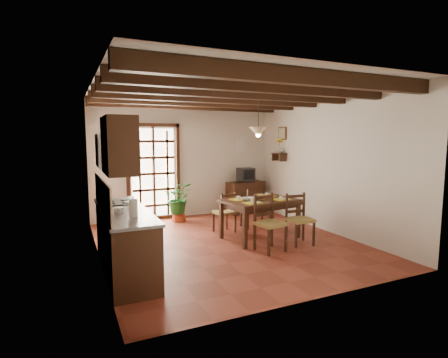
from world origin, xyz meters
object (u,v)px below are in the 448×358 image
kitchen_counter (124,239)px  sideboard (246,197)px  chair_near_right (299,229)px  pendant_lamp (258,131)px  dining_table (260,204)px  crt_tv (246,174)px  potted_plant (179,197)px  chair_near_left (270,233)px  chair_far_left (225,220)px  chair_far_right (252,215)px

kitchen_counter → sideboard: bearing=38.9°
chair_near_right → pendant_lamp: (-0.45, 0.76, 1.79)m
dining_table → chair_near_right: (0.45, -0.66, -0.37)m
crt_tv → pendant_lamp: bearing=-115.2°
chair_near_right → dining_table: bearing=129.1°
crt_tv → potted_plant: bearing=-177.8°
chair_near_left → pendant_lamp: pendant_lamp is taller
dining_table → chair_far_left: bearing=116.0°
chair_near_right → sideboard: size_ratio=0.97×
dining_table → pendant_lamp: 1.42m
kitchen_counter → chair_far_right: kitchen_counter is taller
potted_plant → pendant_lamp: 2.63m
chair_near_left → potted_plant: (-0.78, 2.75, 0.26)m
chair_near_left → sideboard: size_ratio=1.02×
chair_near_right → potted_plant: potted_plant is taller
chair_far_right → crt_tv: (0.60, 1.41, 0.74)m
chair_far_right → dining_table: bearing=72.6°
pendant_lamp → chair_near_right: bearing=-59.1°
dining_table → chair_near_left: (-0.24, -0.76, -0.36)m
dining_table → sideboard: size_ratio=1.58×
crt_tv → chair_near_right: bearing=-100.9°
sideboard → crt_tv: size_ratio=2.42×
kitchen_counter → chair_far_left: (2.21, 1.31, -0.21)m
sideboard → dining_table: bearing=-117.8°
chair_near_left → crt_tv: bearing=59.7°
chair_far_left → pendant_lamp: pendant_lamp is taller
kitchen_counter → sideboard: 4.50m
chair_far_right → potted_plant: potted_plant is taller
chair_near_right → chair_near_left: bearing=-167.3°
chair_far_left → sideboard: size_ratio=0.88×
kitchen_counter → chair_far_left: kitchen_counter is taller
crt_tv → pendant_lamp: pendant_lamp is taller
pendant_lamp → kitchen_counter: bearing=-164.2°
chair_near_right → chair_far_right: size_ratio=1.08×
chair_far_right → potted_plant: 1.79m
chair_far_right → sideboard: chair_far_right is taller
sideboard → potted_plant: bearing=178.8°
sideboard → potted_plant: size_ratio=0.50×
dining_table → chair_near_right: size_ratio=1.63×
chair_far_left → potted_plant: size_ratio=0.44×
chair_far_right → kitchen_counter: bearing=26.1°
dining_table → chair_near_right: 0.88m
dining_table → chair_far_left: 0.89m
kitchen_counter → chair_far_right: (2.90, 1.41, -0.20)m
chair_near_left → chair_far_right: chair_near_left is taller
sideboard → potted_plant: 1.88m
dining_table → potted_plant: potted_plant is taller
sideboard → chair_near_left: bearing=-117.0°
sideboard → crt_tv: bearing=-96.8°
kitchen_counter → chair_far_left: bearing=30.6°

